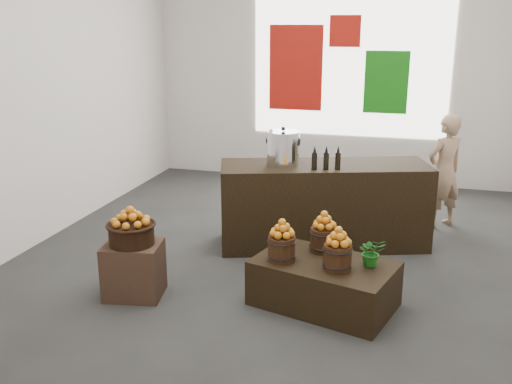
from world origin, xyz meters
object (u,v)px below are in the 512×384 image
(stock_pot_left, at_px, (283,149))
(display_table, at_px, (324,283))
(wicker_basket, at_px, (132,234))
(crate, at_px, (134,270))
(shopper, at_px, (444,171))
(counter, at_px, (324,205))

(stock_pot_left, bearing_deg, display_table, -62.54)
(wicker_basket, relative_size, stock_pot_left, 1.15)
(crate, xyz_separation_m, shopper, (3.00, 2.95, 0.48))
(counter, bearing_deg, wicker_basket, -148.44)
(shopper, bearing_deg, display_table, 26.52)
(crate, height_order, counter, counter)
(display_table, distance_m, counter, 1.62)
(crate, relative_size, wicker_basket, 1.25)
(display_table, bearing_deg, wicker_basket, -154.78)
(display_table, bearing_deg, stock_pot_left, 133.51)
(wicker_basket, xyz_separation_m, display_table, (1.85, 0.30, -0.42))
(crate, distance_m, display_table, 1.87)
(wicker_basket, xyz_separation_m, shopper, (3.00, 2.95, 0.11))
(counter, distance_m, shopper, 1.79)
(crate, bearing_deg, wicker_basket, 0.00)
(wicker_basket, relative_size, counter, 0.18)
(crate, height_order, display_table, crate)
(crate, distance_m, counter, 2.47)
(wicker_basket, distance_m, display_table, 1.92)
(counter, height_order, shopper, shopper)
(counter, distance_m, stock_pot_left, 0.86)
(shopper, bearing_deg, stock_pot_left, -6.78)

